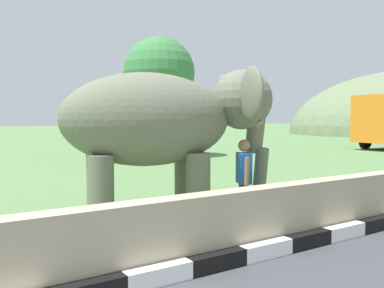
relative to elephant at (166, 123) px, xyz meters
name	(u,v)px	position (x,y,z in m)	size (l,w,h in m)	color
barrier_parapet	(210,228)	(-0.39, -1.95, -1.48)	(28.00, 0.36, 1.00)	tan
elephant	(166,123)	(0.00, 0.00, 0.00)	(4.08, 2.97, 3.00)	#696C59
person_handler	(244,178)	(1.34, -0.63, -1.05)	(0.40, 0.62, 1.66)	navy
tree_distant	(159,73)	(6.91, 12.91, 2.46)	(3.80, 3.80, 6.36)	brown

